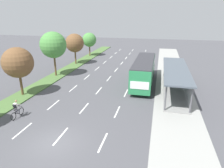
# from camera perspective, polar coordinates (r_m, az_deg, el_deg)

# --- Properties ---
(ground_plane) EXTENTS (140.00, 140.00, 0.00)m
(ground_plane) POSITION_cam_1_polar(r_m,az_deg,el_deg) (16.38, -15.89, -15.82)
(ground_plane) COLOR #4C4C51
(median_strip) EXTENTS (2.60, 52.00, 0.12)m
(median_strip) POSITION_cam_1_polar(r_m,az_deg,el_deg) (36.26, -12.32, 4.19)
(median_strip) COLOR #4C7038
(median_strip) RESTS_ON ground
(sidewalk_right) EXTENTS (4.50, 52.00, 0.15)m
(sidewalk_right) POSITION_cam_1_polar(r_m,az_deg,el_deg) (32.84, 16.55, 2.29)
(sidewalk_right) COLOR #9E9E99
(sidewalk_right) RESTS_ON ground
(lane_divider_left) EXTENTS (0.14, 49.09, 0.01)m
(lane_divider_left) POSITION_cam_1_polar(r_m,az_deg,el_deg) (33.62, -5.60, 3.27)
(lane_divider_left) COLOR white
(lane_divider_left) RESTS_ON ground
(lane_divider_center) EXTENTS (0.14, 49.09, 0.01)m
(lane_divider_center) POSITION_cam_1_polar(r_m,az_deg,el_deg) (32.68, 0.23, 2.89)
(lane_divider_center) COLOR white
(lane_divider_center) RESTS_ON ground
(lane_divider_right) EXTENTS (0.14, 49.09, 0.01)m
(lane_divider_right) POSITION_cam_1_polar(r_m,az_deg,el_deg) (32.09, 6.33, 2.47)
(lane_divider_right) COLOR white
(lane_divider_right) RESTS_ON ground
(bus_shelter) EXTENTS (2.90, 12.93, 2.86)m
(bus_shelter) POSITION_cam_1_polar(r_m,az_deg,el_deg) (25.75, 18.13, 1.70)
(bus_shelter) COLOR gray
(bus_shelter) RESTS_ON sidewalk_right
(bus) EXTENTS (2.54, 11.29, 3.37)m
(bus) POSITION_cam_1_polar(r_m,az_deg,el_deg) (27.92, 9.08, 4.19)
(bus) COLOR #28844C
(bus) RESTS_ON ground
(cyclist) EXTENTS (0.46, 1.82, 1.71)m
(cyclist) POSITION_cam_1_polar(r_m,az_deg,el_deg) (20.85, -25.47, -6.59)
(cyclist) COLOR black
(cyclist) RESTS_ON ground
(median_tree_second) EXTENTS (3.50, 3.50, 5.64)m
(median_tree_second) POSITION_cam_1_polar(r_m,az_deg,el_deg) (25.23, -25.20, 5.50)
(median_tree_second) COLOR brown
(median_tree_second) RESTS_ON median_strip
(median_tree_third) EXTENTS (3.93, 3.93, 6.70)m
(median_tree_third) POSITION_cam_1_polar(r_m,az_deg,el_deg) (31.73, -16.38, 10.59)
(median_tree_third) COLOR brown
(median_tree_third) RESTS_ON median_strip
(median_tree_fourth) EXTENTS (3.48, 3.48, 5.69)m
(median_tree_fourth) POSITION_cam_1_polar(r_m,az_deg,el_deg) (39.11, -10.57, 11.38)
(median_tree_fourth) COLOR brown
(median_tree_fourth) RESTS_ON median_strip
(median_tree_fifth) EXTENTS (3.14, 3.14, 5.17)m
(median_tree_fifth) POSITION_cam_1_polar(r_m,az_deg,el_deg) (46.66, -6.46, 12.37)
(median_tree_fifth) COLOR brown
(median_tree_fifth) RESTS_ON median_strip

